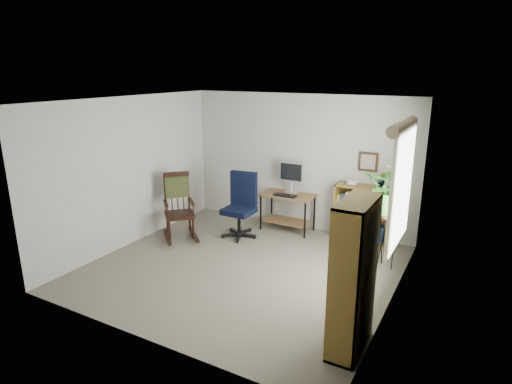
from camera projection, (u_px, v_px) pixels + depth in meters
The scene contains 18 objects.
floor at pixel (243, 267), 6.27m from camera, with size 4.20×4.00×0.00m, color gray.
ceiling at pixel (241, 101), 5.60m from camera, with size 4.20×4.00×0.00m, color silver.
wall_back at pixel (299, 162), 7.62m from camera, with size 4.20×0.00×2.40m, color #BBBCB7.
wall_front at pixel (140, 236), 4.25m from camera, with size 4.20×0.00×2.40m, color #BBBCB7.
wall_left at pixel (131, 172), 6.91m from camera, with size 0.00×4.00×2.40m, color #BBBCB7.
wall_right at pixel (398, 212), 4.96m from camera, with size 0.00×4.00×2.40m, color #BBBCB7.
window at pixel (401, 189), 5.18m from camera, with size 0.12×1.20×1.50m, color white, non-canonical shape.
desk at pixel (287, 212), 7.64m from camera, with size 0.93×0.51×0.67m, color brown, non-canonical shape.
monitor at pixel (291, 177), 7.59m from camera, with size 0.46×0.16×0.56m, color silver, non-canonical shape.
keyboard at pixel (285, 195), 7.44m from camera, with size 0.40×0.15×0.03m, color black.
office_chair at pixel (239, 206), 7.27m from camera, with size 0.61×0.61×1.13m, color black, non-canonical shape.
rocking_chair at pixel (179, 206), 7.22m from camera, with size 0.59×0.98×1.14m, color black, non-canonical shape.
low_bookshelf at pixel (362, 214), 7.10m from camera, with size 0.91×0.30×0.96m, color olive, non-canonical shape.
tall_bookshelf at pixel (353, 277), 4.24m from camera, with size 0.30×0.71×1.61m, color olive, non-canonical shape.
plant_stand at pixel (385, 238), 6.15m from camera, with size 0.25×0.25×0.90m, color black, non-canonical shape.
spider_plant at pixel (392, 162), 5.84m from camera, with size 1.69×1.88×1.46m, color #326D26.
potted_plant_small at pixel (382, 185), 6.83m from camera, with size 0.13×0.24×0.11m, color #326D26.
framed_picture at pixel (368, 162), 6.98m from camera, with size 0.32×0.04×0.32m, color black, non-canonical shape.
Camera 1 is at (2.93, -4.91, 2.80)m, focal length 30.00 mm.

